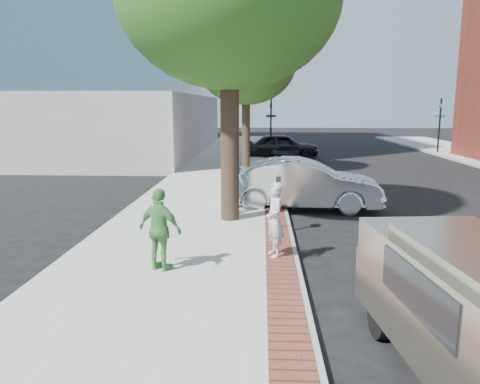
# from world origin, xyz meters

# --- Properties ---
(ground) EXTENTS (120.00, 120.00, 0.00)m
(ground) POSITION_xyz_m (0.00, 0.00, 0.00)
(ground) COLOR black
(ground) RESTS_ON ground
(sidewalk) EXTENTS (5.00, 60.00, 0.15)m
(sidewalk) POSITION_xyz_m (-1.50, 8.00, 0.07)
(sidewalk) COLOR #9E9991
(sidewalk) RESTS_ON ground
(brick_strip) EXTENTS (0.60, 60.00, 0.01)m
(brick_strip) POSITION_xyz_m (0.70, 8.00, 0.15)
(brick_strip) COLOR brown
(brick_strip) RESTS_ON sidewalk
(curb) EXTENTS (0.10, 60.00, 0.15)m
(curb) POSITION_xyz_m (1.05, 8.00, 0.07)
(curb) COLOR gray
(curb) RESTS_ON ground
(office_base) EXTENTS (18.20, 22.20, 4.00)m
(office_base) POSITION_xyz_m (-13.00, 22.00, 2.00)
(office_base) COLOR gray
(office_base) RESTS_ON ground
(signal_near) EXTENTS (0.70, 0.15, 3.80)m
(signal_near) POSITION_xyz_m (0.90, 22.00, 2.25)
(signal_near) COLOR black
(signal_near) RESTS_ON ground
(signal_far) EXTENTS (0.70, 0.15, 3.80)m
(signal_far) POSITION_xyz_m (12.50, 22.00, 2.25)
(signal_far) COLOR black
(signal_far) RESTS_ON ground
(tree_far) EXTENTS (4.80, 4.80, 7.14)m
(tree_far) POSITION_xyz_m (-0.50, 12.00, 5.30)
(tree_far) COLOR black
(tree_far) RESTS_ON sidewalk
(parking_meter) EXTENTS (0.12, 0.32, 1.47)m
(parking_meter) POSITION_xyz_m (0.73, 0.95, 1.21)
(parking_meter) COLOR gray
(parking_meter) RESTS_ON sidewalk
(person_gray) EXTENTS (0.53, 0.67, 1.61)m
(person_gray) POSITION_xyz_m (0.58, -1.39, 0.95)
(person_gray) COLOR #B4B4BA
(person_gray) RESTS_ON sidewalk
(person_officer) EXTENTS (0.91, 0.97, 1.59)m
(person_officer) POSITION_xyz_m (-0.47, 2.87, 0.94)
(person_officer) COLOR #86B7CF
(person_officer) RESTS_ON sidewalk
(person_green) EXTENTS (1.04, 0.76, 1.63)m
(person_green) POSITION_xyz_m (-1.67, -2.35, 0.97)
(person_green) COLOR #4B9945
(person_green) RESTS_ON sidewalk
(sedan_silver) EXTENTS (5.13, 2.15, 1.65)m
(sedan_silver) POSITION_xyz_m (1.64, 3.96, 0.82)
(sedan_silver) COLOR silver
(sedan_silver) RESTS_ON ground
(bg_car) EXTENTS (4.70, 2.04, 1.58)m
(bg_car) POSITION_xyz_m (1.60, 19.04, 0.79)
(bg_car) COLOR black
(bg_car) RESTS_ON ground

